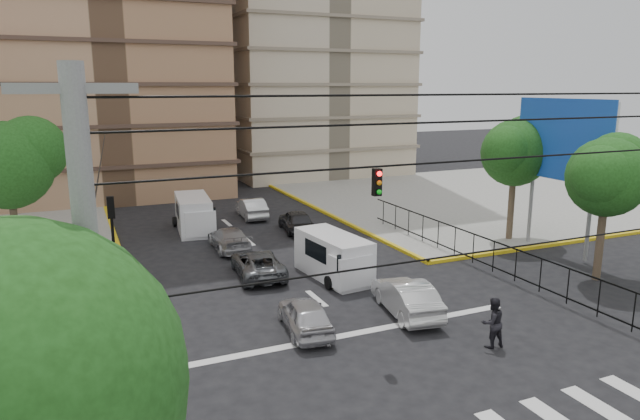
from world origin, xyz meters
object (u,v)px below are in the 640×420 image
van_right_lane (335,258)px  van_left_lane (194,215)px  pedestrian_crosswalk (492,322)px  car_white_front_right (406,297)px  traffic_light_nw (113,231)px  car_silver_front_left (305,315)px

van_right_lane → van_left_lane: (-4.24, 11.51, 0.05)m
van_right_lane → pedestrian_crosswalk: van_right_lane is taller
pedestrian_crosswalk → car_white_front_right: bearing=-69.9°
traffic_light_nw → pedestrian_crosswalk: (11.54, -9.45, -2.21)m
van_left_lane → pedestrian_crosswalk: bearing=-67.1°
van_right_lane → pedestrian_crosswalk: bearing=-83.7°
car_silver_front_left → car_white_front_right: (4.30, -0.09, 0.07)m
van_right_lane → traffic_light_nw: bearing=169.0°
car_silver_front_left → car_white_front_right: size_ratio=0.87×
van_right_lane → car_white_front_right: van_right_lane is taller
car_white_front_right → pedestrian_crosswalk: bearing=116.5°
van_left_lane → car_silver_front_left: size_ratio=1.34×
car_silver_front_left → pedestrian_crosswalk: (5.43, -3.81, 0.26)m
van_left_lane → traffic_light_nw: bearing=-110.8°
van_right_lane → car_silver_front_left: size_ratio=1.27×
traffic_light_nw → van_right_lane: 9.89m
van_left_lane → car_white_front_right: van_left_lane is taller
car_silver_front_left → pedestrian_crosswalk: bearing=152.8°
van_right_lane → car_silver_front_left: bearing=-132.2°
van_right_lane → car_silver_front_left: (-3.51, -4.84, -0.37)m
van_right_lane → pedestrian_crosswalk: (1.92, -8.65, -0.11)m
traffic_light_nw → van_right_lane: size_ratio=0.93×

